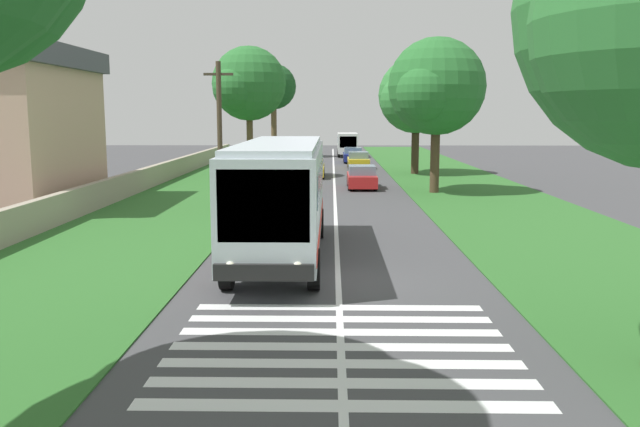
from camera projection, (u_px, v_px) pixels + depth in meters
name	position (u px, v px, depth m)	size (l,w,h in m)	color
ground	(338.00, 283.00, 18.17)	(160.00, 160.00, 0.00)	#424244
grass_verge_left	(172.00, 206.00, 33.14)	(120.00, 8.00, 0.04)	#2D6628
grass_verge_right	(500.00, 207.00, 32.86)	(120.00, 8.00, 0.04)	#2D6628
centre_line	(335.00, 207.00, 33.00)	(110.00, 0.16, 0.01)	silver
coach_bus	(281.00, 192.00, 21.07)	(11.16, 2.62, 3.73)	silver
zebra_crossing	(341.00, 347.00, 13.19)	(5.85, 6.80, 0.01)	silver
trailing_car_0	(362.00, 178.00, 41.19)	(4.30, 1.78, 1.43)	#B21E1E
trailing_car_1	(312.00, 168.00, 48.33)	(4.30, 1.78, 1.43)	gold
trailing_car_2	(358.00, 161.00, 56.03)	(4.30, 1.78, 1.43)	gold
trailing_car_3	(353.00, 155.00, 63.04)	(4.30, 1.78, 1.43)	navy
trailing_minibus_0	(347.00, 142.00, 71.76)	(6.00, 2.14, 2.53)	silver
roadside_tree_left_0	(272.00, 88.00, 69.47)	(5.44, 4.76, 9.77)	brown
roadside_tree_left_1	(247.00, 85.00, 47.22)	(6.04, 5.28, 9.34)	brown
roadside_tree_right_0	(414.00, 98.00, 50.11)	(7.05, 5.74, 8.82)	#3D2D1E
roadside_tree_right_1	(434.00, 89.00, 38.02)	(6.48, 5.58, 8.91)	#4C3826
utility_pole	(220.00, 133.00, 31.64)	(0.24, 1.40, 7.01)	#473828
roadside_wall	(133.00, 183.00, 38.04)	(70.00, 0.40, 1.28)	#9E937F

